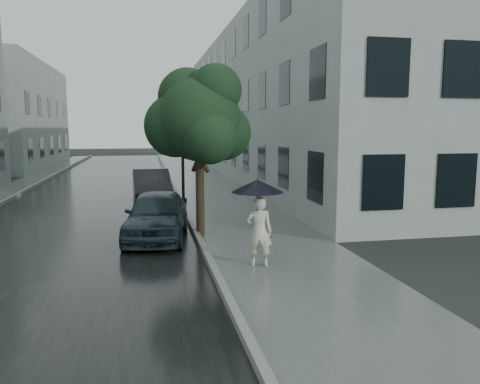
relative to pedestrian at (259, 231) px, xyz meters
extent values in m
plane|color=black|center=(0.51, 0.15, -0.79)|extent=(120.00, 120.00, 0.00)
cube|color=slate|center=(0.76, 12.15, -0.78)|extent=(3.50, 60.00, 0.01)
cube|color=slate|center=(-1.06, 12.15, -0.71)|extent=(0.15, 60.00, 0.15)
cube|color=black|center=(-4.56, 12.15, -0.79)|extent=(6.85, 60.00, 0.00)
cube|color=slate|center=(-8.06, 12.15, -0.71)|extent=(0.15, 60.00, 0.15)
cube|color=#93A19C|center=(6.01, 19.65, 3.71)|extent=(7.00, 36.00, 9.00)
cube|color=black|center=(2.53, 19.65, 3.71)|extent=(0.08, 32.40, 7.20)
cube|color=#93A19C|center=(-13.29, 30.15, 3.21)|extent=(7.00, 18.00, 8.00)
cube|color=black|center=(-9.81, 30.15, 3.21)|extent=(0.08, 16.20, 6.40)
imported|color=beige|center=(0.00, 0.00, 0.00)|extent=(0.64, 0.50, 1.56)
cylinder|color=black|center=(-0.04, 0.02, 0.54)|extent=(0.02, 0.02, 0.65)
cone|color=black|center=(-0.04, 0.02, 1.01)|extent=(1.52, 1.52, 0.28)
cylinder|color=black|center=(-0.04, 0.02, 1.17)|extent=(0.02, 0.02, 0.08)
cylinder|color=black|center=(-0.04, 0.02, 0.19)|extent=(0.03, 0.03, 0.06)
cylinder|color=#332619|center=(-0.94, 3.15, 0.40)|extent=(0.24, 0.24, 2.39)
sphere|color=#1A3A1B|center=(-0.94, 3.15, 2.48)|extent=(2.29, 2.29, 2.29)
sphere|color=#1A3A1B|center=(-0.23, 3.42, 2.13)|extent=(1.58, 1.58, 1.58)
sphere|color=#1A3A1B|center=(-1.55, 3.51, 2.31)|extent=(1.77, 1.77, 1.77)
sphere|color=#1A3A1B|center=(-0.76, 2.53, 2.03)|extent=(1.49, 1.49, 1.49)
sphere|color=#1A3A1B|center=(-1.20, 3.68, 3.10)|extent=(1.67, 1.67, 1.67)
sphere|color=#1A3A1B|center=(-0.50, 2.98, 3.27)|extent=(1.42, 1.42, 1.42)
cylinder|color=black|center=(-0.94, 9.15, 1.72)|extent=(0.12, 0.12, 5.02)
cylinder|color=black|center=(-0.94, 9.15, -0.69)|extent=(0.28, 0.28, 0.20)
cylinder|color=black|center=(-1.18, 9.20, 4.23)|extent=(0.51, 0.18, 0.08)
sphere|color=silver|center=(-1.47, 9.26, 4.18)|extent=(0.32, 0.32, 0.32)
imported|color=#1B282D|center=(-2.15, 3.10, -0.12)|extent=(2.08, 4.07, 1.33)
imported|color=black|center=(-2.21, 9.40, -0.10)|extent=(1.63, 4.18, 1.36)
camera|label=1|loc=(-2.41, -9.78, 2.28)|focal=35.00mm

